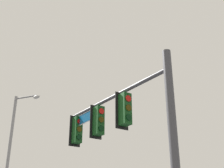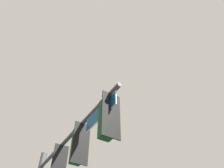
{
  "view_description": "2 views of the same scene",
  "coord_description": "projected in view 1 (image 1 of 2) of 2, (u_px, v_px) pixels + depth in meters",
  "views": [
    {
      "loc": [
        -10.32,
        1.45,
        1.66
      ],
      "look_at": [
        -2.22,
        -7.61,
        6.91
      ],
      "focal_mm": 50.0,
      "sensor_mm": 36.0,
      "label": 1
    },
    {
      "loc": [
        2.51,
        -10.18,
        1.92
      ],
      "look_at": [
        -0.6,
        -7.04,
        6.1
      ],
      "focal_mm": 35.0,
      "sensor_mm": 36.0,
      "label": 2
    }
  ],
  "objects": [
    {
      "name": "street_lamp",
      "position": [
        11.0,
        157.0,
        18.02
      ],
      "size": [
        1.81,
        0.76,
        8.7
      ],
      "color": "gray",
      "rests_on": "ground_plane"
    },
    {
      "name": "signal_pole_near",
      "position": [
        123.0,
        129.0,
        10.35
      ],
      "size": [
        6.0,
        1.67,
        6.31
      ],
      "color": "#47474C",
      "rests_on": "ground_plane"
    }
  ]
}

